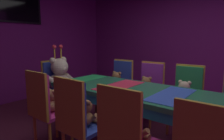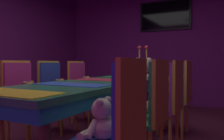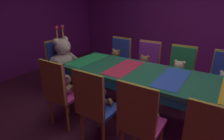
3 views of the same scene
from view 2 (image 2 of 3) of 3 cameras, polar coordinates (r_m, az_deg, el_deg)
The scene contains 19 objects.
wall_back at distance 5.60m, azimuth 13.11°, elevation 6.25°, with size 5.20×0.12×2.80m, color #721E72.
banquet_table at distance 2.63m, azimuth -5.10°, elevation -4.83°, with size 0.90×2.50×0.75m.
chair_left_1 at distance 2.97m, azimuth -21.55°, elevation -5.33°, with size 0.42×0.41×0.98m.
teddy_left_1 at distance 2.86m, azimuth -19.66°, elevation -5.87°, with size 0.24×0.30×0.29m.
chair_left_2 at distance 3.37m, azimuth -14.35°, elevation -4.43°, with size 0.42×0.41×0.98m.
teddy_left_2 at distance 3.28m, azimuth -12.49°, elevation -4.91°, with size 0.23×0.30×0.28m.
chair_left_3 at distance 3.82m, azimuth -7.91°, elevation -3.67°, with size 0.42×0.41×0.98m.
teddy_left_3 at distance 3.74m, azimuth -6.12°, elevation -4.03°, with size 0.23×0.30×0.28m.
chair_right_0 at distance 1.46m, azimuth 2.30°, elevation -12.49°, with size 0.42×0.41×0.98m.
teddy_right_0 at distance 1.53m, azimuth -2.65°, elevation -12.59°, with size 0.23×0.29×0.28m.
chair_right_1 at distance 2.05m, azimuth 9.86°, elevation -8.38°, with size 0.42×0.41×0.98m.
teddy_right_1 at distance 2.10m, azimuth 6.01°, elevation -8.11°, with size 0.27×0.34×0.32m.
chair_right_2 at distance 2.62m, azimuth 14.29°, elevation -6.20°, with size 0.42×0.41×0.98m.
teddy_right_2 at distance 2.66m, azimuth 11.22°, elevation -6.19°, with size 0.25×0.33×0.31m.
chair_right_3 at distance 3.20m, azimuth 16.92°, elevation -4.78°, with size 0.42×0.41×0.98m.
teddy_right_3 at distance 3.23m, azimuth 14.35°, elevation -4.64°, with size 0.27×0.35×0.33m.
throne_chair at distance 4.25m, azimuth 8.20°, elevation -3.12°, with size 0.41×0.42×0.98m.
king_teddy_bear at distance 4.09m, azimuth 7.43°, elevation -1.64°, with size 0.63×0.49×0.80m.
wall_tv at distance 5.60m, azimuth 12.91°, elevation 12.97°, with size 1.18×0.06×0.68m.
Camera 2 is at (1.42, -2.19, 0.96)m, focal length 37.04 mm.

